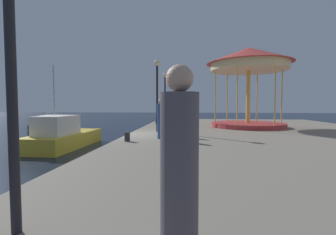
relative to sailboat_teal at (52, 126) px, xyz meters
The scene contains 12 objects.
ground_plane 10.24m from the sailboat_teal, 37.83° to the right, with size 120.00×120.00×0.00m, color black.
quay_dock 17.06m from the sailboat_teal, 21.56° to the right, with size 15.59×28.09×0.80m, color gray.
sailboat_teal is the anchor object (origin of this frame).
motorboat_yellow 7.68m from the sailboat_teal, 54.78° to the right, with size 2.24×5.30×1.80m.
carousel 16.23m from the sailboat_teal, ahead, with size 5.91×5.91×5.61m.
lamp_post_mid_promenade 11.11m from the sailboat_teal, 27.12° to the right, with size 0.36×0.36×4.20m.
lamp_post_far_end 9.91m from the sailboat_teal, ahead, with size 0.36×0.36×4.18m.
bollard_south 12.35m from the sailboat_teal, 45.14° to the right, with size 0.24×0.24×0.40m, color #2D2D33.
bollard_center 8.76m from the sailboat_teal, ahead, with size 0.24×0.24×0.40m, color #2D2D33.
person_far_corner 12.77m from the sailboat_teal, 37.71° to the right, with size 0.34×0.34×1.86m.
person_near_carousel 20.20m from the sailboat_teal, 56.00° to the right, with size 0.34×0.34×1.93m.
person_mid_promenade 11.80m from the sailboat_teal, 32.24° to the right, with size 0.34×0.34×1.97m.
Camera 1 is at (3.28, -12.52, 2.38)m, focal length 25.48 mm.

